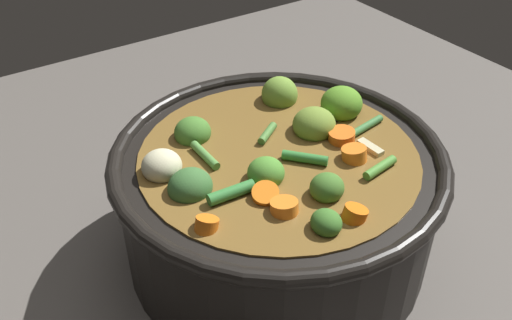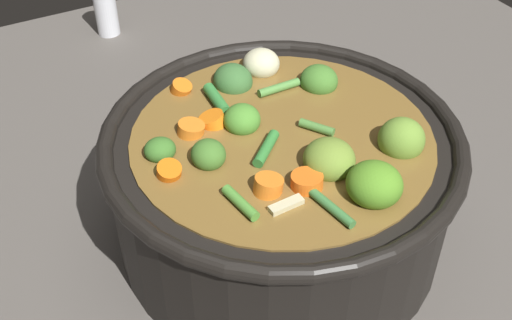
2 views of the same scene
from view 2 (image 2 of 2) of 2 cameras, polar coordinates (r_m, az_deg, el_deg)
name	(u,v)px [view 2 (image 2 of 2)]	position (r m, az deg, el deg)	size (l,w,h in m)	color
ground_plane	(279,233)	(0.64, 2.03, -6.41)	(1.10, 1.10, 0.00)	#514C47
cooking_pot	(281,182)	(0.59, 2.21, -1.95)	(0.32, 0.32, 0.15)	black
salt_shaker	(106,9)	(0.96, -13.12, 12.80)	(0.03, 0.03, 0.07)	silver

